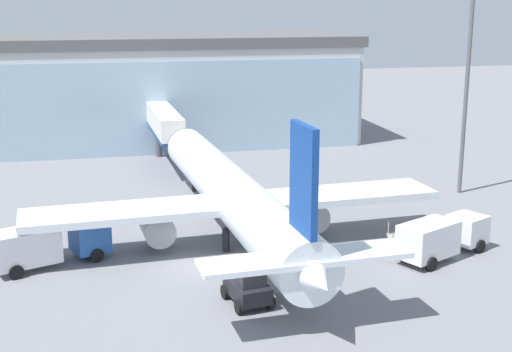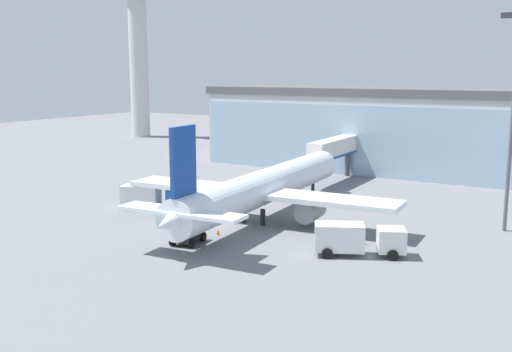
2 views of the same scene
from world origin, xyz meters
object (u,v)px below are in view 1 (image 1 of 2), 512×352
(fuel_truck, at_px, (441,237))
(safety_cone_wingtip, at_px, (419,231))
(catering_truck, at_px, (47,244))
(pushback_tug, at_px, (248,288))
(safety_cone_nose, at_px, (245,274))
(jet_bridge, at_px, (164,123))
(airplane, at_px, (233,196))
(apron_light_mast, at_px, (469,57))
(baggage_cart, at_px, (401,241))

(fuel_truck, xyz_separation_m, safety_cone_wingtip, (0.69, 4.70, -1.19))
(catering_truck, distance_m, pushback_tug, 14.16)
(catering_truck, height_order, safety_cone_nose, catering_truck)
(pushback_tug, bearing_deg, jet_bridge, -7.59)
(pushback_tug, bearing_deg, airplane, -16.32)
(apron_light_mast, relative_size, safety_cone_wingtip, 36.61)
(jet_bridge, relative_size, apron_light_mast, 0.68)
(safety_cone_nose, bearing_deg, airplane, 84.79)
(safety_cone_wingtip, bearing_deg, jet_bridge, 122.01)
(jet_bridge, height_order, apron_light_mast, apron_light_mast)
(safety_cone_nose, bearing_deg, fuel_truck, 2.66)
(airplane, relative_size, fuel_truck, 4.76)
(jet_bridge, bearing_deg, airplane, -175.89)
(airplane, height_order, fuel_truck, airplane)
(catering_truck, xyz_separation_m, fuel_truck, (25.19, -4.18, 0.00))
(pushback_tug, bearing_deg, baggage_cart, -70.81)
(fuel_truck, height_order, safety_cone_wingtip, fuel_truck)
(catering_truck, bearing_deg, safety_cone_nose, -43.67)
(airplane, xyz_separation_m, safety_cone_nose, (-0.64, -6.97, -3.01))
(fuel_truck, distance_m, safety_cone_nose, 13.38)
(catering_truck, bearing_deg, fuel_truck, -31.11)
(apron_light_mast, bearing_deg, catering_truck, -163.24)
(jet_bridge, bearing_deg, baggage_cart, -156.18)
(catering_truck, xyz_separation_m, pushback_tug, (11.26, -8.58, -0.49))
(airplane, distance_m, pushback_tug, 11.07)
(apron_light_mast, bearing_deg, baggage_cart, -131.85)
(catering_truck, distance_m, safety_cone_wingtip, 25.91)
(jet_bridge, height_order, pushback_tug, jet_bridge)
(catering_truck, xyz_separation_m, safety_cone_wingtip, (25.88, 0.52, -1.19))
(apron_light_mast, distance_m, safety_cone_wingtip, 17.39)
(jet_bridge, relative_size, airplane, 0.38)
(apron_light_mast, distance_m, catering_truck, 37.36)
(pushback_tug, bearing_deg, safety_cone_nose, -19.02)
(jet_bridge, bearing_deg, fuel_truck, -155.12)
(safety_cone_nose, bearing_deg, apron_light_mast, 33.96)
(fuel_truck, bearing_deg, jet_bridge, 90.60)
(baggage_cart, bearing_deg, apron_light_mast, 153.64)
(jet_bridge, height_order, baggage_cart, jet_bridge)
(fuel_truck, distance_m, safety_cone_wingtip, 4.90)
(jet_bridge, relative_size, catering_truck, 1.81)
(jet_bridge, height_order, catering_truck, jet_bridge)
(jet_bridge, relative_size, fuel_truck, 1.83)
(safety_cone_nose, bearing_deg, jet_bridge, 93.45)
(airplane, relative_size, catering_truck, 4.72)
(apron_light_mast, height_order, fuel_truck, apron_light_mast)
(safety_cone_wingtip, bearing_deg, baggage_cart, -135.71)
(pushback_tug, xyz_separation_m, safety_cone_nose, (0.63, 3.78, -0.70))
(apron_light_mast, distance_m, airplane, 24.85)
(apron_light_mast, bearing_deg, safety_cone_nose, -146.04)
(jet_bridge, xyz_separation_m, safety_cone_wingtip, (15.85, -25.36, -4.23))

